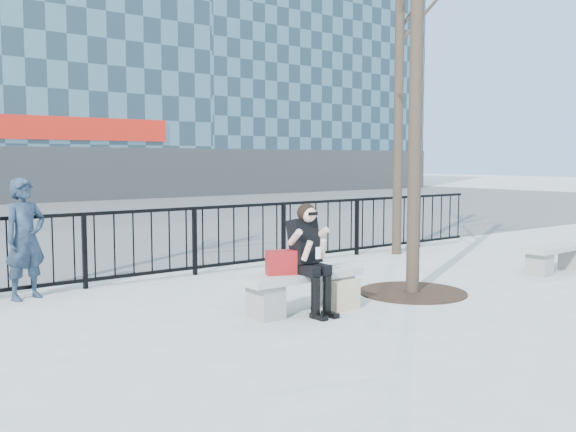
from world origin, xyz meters
TOP-DOWN VIEW (x-y plane):
  - ground at (0.00, 0.00)m, footprint 120.00×120.00m
  - railing at (0.00, 3.00)m, footprint 14.00×0.06m
  - building_right at (20.00, 27.00)m, footprint 16.20×10.20m
  - tree_grate at (1.90, -0.10)m, footprint 1.50×1.50m
  - bench_main at (0.00, 0.00)m, footprint 1.65×0.46m
  - bench_second at (5.07, -0.42)m, footprint 1.49×0.41m
  - seated_woman at (0.00, -0.16)m, footprint 0.50×0.64m
  - handbag at (-0.30, 0.02)m, footprint 0.39×0.28m
  - shopping_bag at (0.48, -0.26)m, footprint 0.39×0.15m
  - standing_man at (-2.47, 2.80)m, footprint 0.68×0.55m

SIDE VIEW (x-z plane):
  - ground at x=0.00m, z-range 0.00..0.00m
  - tree_grate at x=1.90m, z-range 0.00..0.02m
  - shopping_bag at x=0.48m, z-range 0.00..0.37m
  - bench_second at x=5.07m, z-range 0.05..0.49m
  - bench_main at x=0.00m, z-range 0.06..0.55m
  - railing at x=0.00m, z-range 0.00..1.11m
  - handbag at x=-0.30m, z-range 0.49..0.78m
  - seated_woman at x=0.00m, z-range 0.00..1.34m
  - standing_man at x=-2.47m, z-range 0.00..1.62m
  - building_right at x=20.00m, z-range 0.00..20.60m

